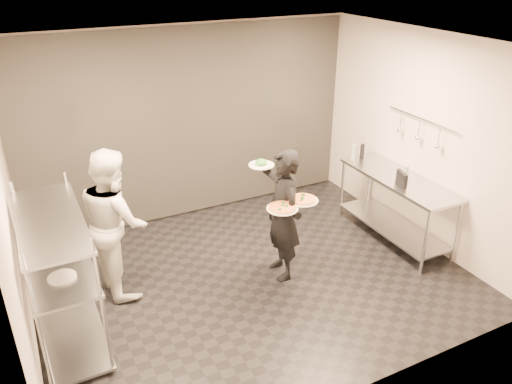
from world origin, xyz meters
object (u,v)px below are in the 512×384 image
pizza_plate_near (282,208)px  bottle_green (353,152)px  pos_monitor (402,178)px  pizza_plate_far (303,200)px  waiter (283,216)px  salad_plate (261,164)px  pass_rack (60,272)px  prep_counter (396,197)px  bottle_dark (362,151)px  bottle_clear (406,173)px  chef (115,222)px

pizza_plate_near → bottle_green: bearing=31.6°
bottle_green → pos_monitor: bearing=-87.7°
pizza_plate_near → pizza_plate_far: 0.30m
waiter → pos_monitor: size_ratio=6.81×
waiter → salad_plate: size_ratio=5.38×
pass_rack → prep_counter: pass_rack is taller
bottle_green → prep_counter: bearing=-78.7°
pizza_plate_near → pos_monitor: 1.85m
pizza_plate_near → bottle_green: (1.80, 1.11, -0.04)m
prep_counter → bottle_dark: bearing=90.0°
pizza_plate_near → bottle_clear: 2.04m
salad_plate → bottle_green: bearing=16.8°
prep_counter → salad_plate: bearing=172.2°
salad_plate → pass_rack: bearing=-173.7°
chef → bottle_green: size_ratio=7.58×
bottle_clear → salad_plate: bearing=170.7°
prep_counter → bottle_green: bearing=101.3°
pizza_plate_far → chef: bearing=157.0°
pos_monitor → bottle_clear: bearing=49.1°
bottle_green → bottle_clear: 0.89m
pass_rack → pizza_plate_near: (2.37, -0.31, 0.31)m
pizza_plate_far → bottle_green: 1.84m
salad_plate → pizza_plate_near: bearing=-93.0°
prep_counter → salad_plate: (-1.93, 0.26, 0.76)m
salad_plate → bottle_green: (1.77, 0.54, -0.35)m
pizza_plate_near → bottle_dark: 2.25m
chef → bottle_green: 3.49m
bottle_clear → bottle_green: bearing=104.5°
pos_monitor → bottle_clear: (0.18, 0.12, -0.00)m
pass_rack → pizza_plate_far: pass_rack is taller
pizza_plate_near → bottle_clear: (2.03, 0.24, -0.07)m
pos_monitor → bottle_dark: (0.12, 0.98, 0.02)m
waiter → pos_monitor: 1.71m
pizza_plate_near → pos_monitor: (1.84, 0.13, -0.07)m
waiter → salad_plate: (-0.12, 0.33, 0.57)m
chef → bottle_green: bearing=-92.9°
salad_plate → bottle_clear: bearing=-9.3°
pizza_plate_far → bottle_dark: bottle_dark is taller
pass_rack → pos_monitor: (4.21, -0.18, 0.24)m
pass_rack → pizza_plate_far: size_ratio=4.61×
prep_counter → salad_plate: size_ratio=5.91×
waiter → pizza_plate_far: 0.36m
pizza_plate_far → salad_plate: bearing=117.1°
prep_counter → chef: bearing=171.0°
pizza_plate_far → waiter: bearing=128.1°
pos_monitor → chef: bearing=-175.5°
bottle_clear → pizza_plate_near: bearing=-173.1°
chef → pos_monitor: bearing=-108.7°
prep_counter → pizza_plate_near: 2.04m
pos_monitor → bottle_clear: 0.22m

